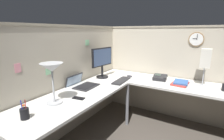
% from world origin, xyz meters
% --- Properties ---
extents(ground_plane, '(6.80, 6.80, 0.00)m').
position_xyz_m(ground_plane, '(0.00, 0.00, 0.00)').
color(ground_plane, '#4C443D').
extents(cubicle_wall_back, '(2.57, 0.12, 1.58)m').
position_xyz_m(cubicle_wall_back, '(-0.36, 0.87, 0.79)').
color(cubicle_wall_back, '#B7AD99').
rests_on(cubicle_wall_back, ground).
extents(cubicle_wall_right, '(0.12, 2.37, 1.58)m').
position_xyz_m(cubicle_wall_right, '(0.87, -0.27, 0.79)').
color(cubicle_wall_right, '#B7AD99').
rests_on(cubicle_wall_right, ground).
extents(desk, '(2.35, 2.15, 0.73)m').
position_xyz_m(desk, '(-0.15, -0.05, 0.63)').
color(desk, silver).
rests_on(desk, ground).
extents(monitor, '(0.46, 0.20, 0.50)m').
position_xyz_m(monitor, '(0.17, 0.64, 1.02)').
color(monitor, black).
rests_on(monitor, desk).
extents(laptop, '(0.35, 0.39, 0.22)m').
position_xyz_m(laptop, '(-0.35, 0.66, 0.75)').
color(laptop, '#232326').
rests_on(laptop, desk).
extents(keyboard, '(0.44, 0.17, 0.02)m').
position_xyz_m(keyboard, '(0.14, 0.26, 0.74)').
color(keyboard, '#232326').
rests_on(keyboard, desk).
extents(computer_mouse, '(0.06, 0.10, 0.03)m').
position_xyz_m(computer_mouse, '(0.43, 0.26, 0.75)').
color(computer_mouse, '#38383D').
rests_on(computer_mouse, desk).
extents(desk_lamp_dome, '(0.24, 0.24, 0.44)m').
position_xyz_m(desk_lamp_dome, '(-0.94, 0.52, 1.09)').
color(desk_lamp_dome, '#B7BABF').
rests_on(desk_lamp_dome, desk).
extents(pen_cup, '(0.08, 0.08, 0.18)m').
position_xyz_m(pen_cup, '(-1.30, 0.48, 0.78)').
color(pen_cup, black).
rests_on(pen_cup, desk).
extents(cell_phone, '(0.09, 0.15, 0.01)m').
position_xyz_m(cell_phone, '(-0.72, 0.38, 0.73)').
color(cell_phone, black).
rests_on(cell_phone, desk).
extents(office_phone, '(0.21, 0.22, 0.11)m').
position_xyz_m(office_phone, '(0.52, -0.24, 0.77)').
color(office_phone, '#232326').
rests_on(office_phone, desk).
extents(book_stack, '(0.30, 0.23, 0.04)m').
position_xyz_m(book_stack, '(0.45, -0.56, 0.75)').
color(book_stack, '#BF3F38').
rests_on(book_stack, desk).
extents(desk_lamp_paper, '(0.13, 0.13, 0.53)m').
position_xyz_m(desk_lamp_paper, '(0.55, -0.84, 1.11)').
color(desk_lamp_paper, '#B7BABF').
rests_on(desk_lamp_paper, desk).
extents(wall_clock, '(0.04, 0.22, 0.22)m').
position_xyz_m(wall_clock, '(0.82, -0.67, 1.37)').
color(wall_clock, olive).
extents(pinned_note_leftmost, '(0.09, 0.00, 0.09)m').
position_xyz_m(pinned_note_leftmost, '(0.02, 0.82, 1.32)').
color(pinned_note_leftmost, '#8CCC99').
extents(pinned_note_middle, '(0.07, 0.00, 0.10)m').
position_xyz_m(pinned_note_middle, '(-1.12, 0.82, 1.12)').
color(pinned_note_middle, pink).
extents(pinned_note_rightmost, '(0.10, 0.00, 0.08)m').
position_xyz_m(pinned_note_rightmost, '(-0.74, 0.82, 1.01)').
color(pinned_note_rightmost, '#8CCC99').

